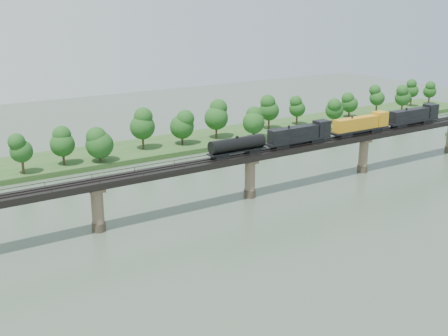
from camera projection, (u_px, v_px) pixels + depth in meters
ground at (332, 238)px, 118.27m from camera, size 400.00×400.00×0.00m
far_bank at (154, 148)px, 186.49m from camera, size 300.00×24.00×1.60m
bridge at (250, 177)px, 140.84m from camera, size 236.00×30.00×11.50m
bridge_superstructure at (250, 152)px, 139.01m from camera, size 220.00×4.90×0.75m
far_treeline at (136, 130)px, 176.31m from camera, size 289.06×17.54×13.60m
freight_train at (341, 128)px, 154.03m from camera, size 82.25×3.20×5.66m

